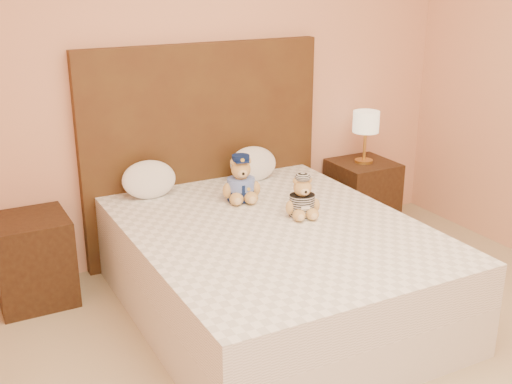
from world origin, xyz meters
TOP-DOWN VIEW (x-y plane):
  - room_walls at (0.00, 0.46)m, footprint 4.04×4.52m
  - bed at (0.00, 1.20)m, footprint 1.60×2.00m
  - headboard at (0.00, 2.21)m, footprint 1.75×0.08m
  - nightstand_left at (-1.25, 2.00)m, footprint 0.45×0.45m
  - nightstand_right at (1.25, 2.00)m, footprint 0.45×0.45m
  - lamp at (1.25, 2.00)m, footprint 0.20×0.20m
  - teddy_police at (0.03, 1.68)m, footprint 0.31×0.31m
  - teddy_prisoner at (0.23, 1.26)m, footprint 0.27×0.26m
  - pillow_left at (-0.47, 2.03)m, footprint 0.36×0.24m
  - pillow_right at (0.30, 2.03)m, footprint 0.36×0.23m

SIDE VIEW (x-z plane):
  - nightstand_left at x=-1.25m, z-range 0.00..0.55m
  - nightstand_right at x=1.25m, z-range 0.00..0.55m
  - bed at x=0.00m, z-range 0.00..0.55m
  - pillow_right at x=0.30m, z-range 0.55..0.80m
  - teddy_prisoner at x=0.23m, z-range 0.55..0.80m
  - pillow_left at x=-0.47m, z-range 0.55..0.81m
  - teddy_police at x=0.03m, z-range 0.55..0.85m
  - headboard at x=0.00m, z-range 0.00..1.50m
  - lamp at x=1.25m, z-range 0.65..1.05m
  - room_walls at x=0.00m, z-range 0.45..3.17m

